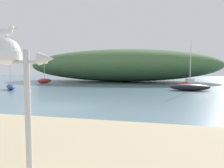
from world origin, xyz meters
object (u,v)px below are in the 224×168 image
Objects in this scene: motorboat_far_left at (188,83)px; sailboat_inner_mooring at (11,87)px; sailboat_mid_channel at (44,81)px; sailboat_west_reach at (190,87)px; mast_structure at (13,62)px; seagull_on_radar at (7,31)px.

sailboat_inner_mooring is at bearing -155.37° from motorboat_far_left.
sailboat_mid_channel is at bearing 176.76° from motorboat_far_left.
sailboat_mid_channel is 0.70× the size of sailboat_west_reach.
mast_structure is 0.96× the size of motorboat_far_left.
sailboat_inner_mooring is (2.25, -10.80, -0.03)m from sailboat_mid_channel.
mast_structure is 0.51× the size of sailboat_west_reach.
sailboat_mid_channel reaches higher than mast_structure.
sailboat_west_reach reaches higher than seagull_on_radar.
seagull_on_radar is at bearing -106.29° from sailboat_west_reach.
sailboat_inner_mooring reaches higher than mast_structure.
mast_structure reaches higher than motorboat_far_left.
seagull_on_radar is at bearing -59.51° from sailboat_mid_channel.
sailboat_inner_mooring reaches higher than seagull_on_radar.
sailboat_mid_channel is (-16.39, 27.85, -2.79)m from seagull_on_radar.
mast_structure is at bearing -50.10° from sailboat_inner_mooring.
sailboat_inner_mooring is (-14.14, 17.05, -2.82)m from seagull_on_radar.
seagull_on_radar is 0.10× the size of sailboat_inner_mooring.
sailboat_inner_mooring is at bearing -78.22° from sailboat_mid_channel.
mast_structure is at bearing -105.99° from sailboat_west_reach.
sailboat_mid_channel is (-22.97, 1.30, -0.04)m from motorboat_far_left.
seagull_on_radar is 27.49m from motorboat_far_left.
seagull_on_radar is at bearing 177.10° from mast_structure.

